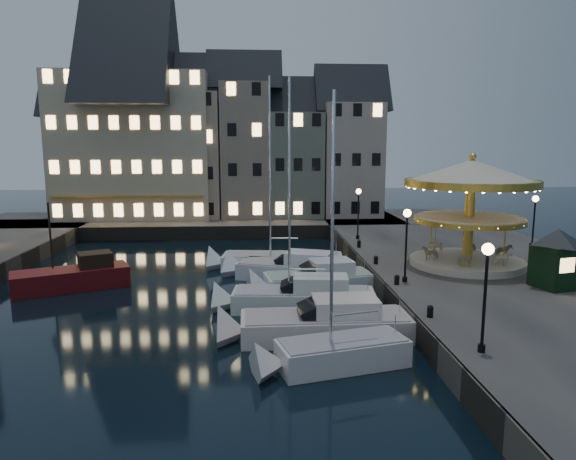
{
  "coord_description": "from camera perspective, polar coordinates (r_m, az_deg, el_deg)",
  "views": [
    {
      "loc": [
        -1.25,
        -26.78,
        9.0
      ],
      "look_at": [
        1.0,
        8.0,
        3.2
      ],
      "focal_mm": 32.0,
      "sensor_mm": 36.0,
      "label": 1
    }
  ],
  "objects": [
    {
      "name": "townhouse_nc",
      "position": [
        57.18,
        -10.62,
        9.07
      ],
      "size": [
        6.82,
        8.0,
        14.8
      ],
      "color": "tan",
      "rests_on": "quay_north"
    },
    {
      "name": "motorboat_c",
      "position": [
        28.42,
        0.91,
        -7.58
      ],
      "size": [
        8.86,
        3.06,
        11.72
      ],
      "color": "silver",
      "rests_on": "ground"
    },
    {
      "name": "townhouse_nd",
      "position": [
        56.79,
        -4.78,
        9.7
      ],
      "size": [
        5.5,
        8.0,
        15.8
      ],
      "color": "gray",
      "rests_on": "quay_north"
    },
    {
      "name": "motorboat_d",
      "position": [
        31.92,
        2.74,
        -5.74
      ],
      "size": [
        7.78,
        3.62,
        2.15
      ],
      "color": "silver",
      "rests_on": "ground"
    },
    {
      "name": "townhouse_ne",
      "position": [
        56.97,
        0.79,
        8.22
      ],
      "size": [
        6.16,
        8.0,
        12.8
      ],
      "color": "slate",
      "rests_on": "quay_north"
    },
    {
      "name": "bollard_a",
      "position": [
        24.31,
        15.52,
        -8.63
      ],
      "size": [
        0.3,
        0.3,
        0.57
      ],
      "color": "black",
      "rests_on": "quay_east"
    },
    {
      "name": "motorboat_b",
      "position": [
        24.5,
        3.21,
        -10.51
      ],
      "size": [
        8.95,
        2.73,
        2.15
      ],
      "color": "beige",
      "rests_on": "ground"
    },
    {
      "name": "bollard_c",
      "position": [
        34.03,
        9.74,
        -3.25
      ],
      "size": [
        0.3,
        0.3,
        0.57
      ],
      "color": "black",
      "rests_on": "quay_east"
    },
    {
      "name": "townhouse_na",
      "position": [
        59.65,
        -21.72,
        7.61
      ],
      "size": [
        5.5,
        8.0,
        12.8
      ],
      "color": "gray",
      "rests_on": "quay_north"
    },
    {
      "name": "red_fishing_boat",
      "position": [
        35.23,
        -22.69,
        -4.95
      ],
      "size": [
        7.21,
        4.98,
        5.75
      ],
      "color": "#570D10",
      "rests_on": "ground"
    },
    {
      "name": "quaywall_n",
      "position": [
        49.72,
        -9.13,
        -0.34
      ],
      "size": [
        48.0,
        0.15,
        1.3
      ],
      "primitive_type": "cube",
      "color": "#47423A",
      "rests_on": "ground"
    },
    {
      "name": "streetlamp_a",
      "position": [
        20.31,
        21.12,
        -5.41
      ],
      "size": [
        0.44,
        0.44,
        4.17
      ],
      "color": "black",
      "rests_on": "quay_east"
    },
    {
      "name": "ground",
      "position": [
        28.28,
        -0.99,
        -9.11
      ],
      "size": [
        160.0,
        160.0,
        0.0
      ],
      "primitive_type": "plane",
      "color": "black",
      "rests_on": "ground"
    },
    {
      "name": "motorboat_f",
      "position": [
        37.55,
        -1.52,
        -3.59
      ],
      "size": [
        9.81,
        3.51,
        12.98
      ],
      "color": "silver",
      "rests_on": "ground"
    },
    {
      "name": "bollard_d",
      "position": [
        39.29,
        7.89,
        -1.5
      ],
      "size": [
        0.3,
        0.3,
        0.57
      ],
      "color": "black",
      "rests_on": "quay_east"
    },
    {
      "name": "carousel",
      "position": [
        34.47,
        19.64,
        3.98
      ],
      "size": [
        8.23,
        8.23,
        7.2
      ],
      "color": "beige",
      "rests_on": "quay_east"
    },
    {
      "name": "streetlamp_b",
      "position": [
        29.46,
        13.02,
        -0.54
      ],
      "size": [
        0.44,
        0.44,
        4.17
      ],
      "color": "black",
      "rests_on": "quay_east"
    },
    {
      "name": "bollard_b",
      "position": [
        29.34,
        12.0,
        -5.37
      ],
      "size": [
        0.3,
        0.3,
        0.57
      ],
      "color": "black",
      "rests_on": "quay_east"
    },
    {
      "name": "ticket_kiosk",
      "position": [
        31.32,
        27.74,
        -1.79
      ],
      "size": [
        3.14,
        3.14,
        3.68
      ],
      "color": "black",
      "rests_on": "quay_east"
    },
    {
      "name": "motorboat_a",
      "position": [
        21.55,
        4.65,
        -13.71
      ],
      "size": [
        6.45,
        3.41,
        10.62
      ],
      "color": "silver",
      "rests_on": "ground"
    },
    {
      "name": "townhouse_nf",
      "position": [
        57.75,
        6.85,
        8.66
      ],
      "size": [
        6.82,
        8.0,
        13.8
      ],
      "color": "#AF9D8F",
      "rests_on": "quay_north"
    },
    {
      "name": "quay_east",
      "position": [
        37.11,
        20.73,
        -4.18
      ],
      "size": [
        16.0,
        56.0,
        1.3
      ],
      "primitive_type": "cube",
      "color": "#474442",
      "rests_on": "ground"
    },
    {
      "name": "streetlamp_d",
      "position": [
        40.31,
        25.68,
        1.41
      ],
      "size": [
        0.44,
        0.44,
        4.17
      ],
      "color": "black",
      "rests_on": "quay_east"
    },
    {
      "name": "streetlamp_c",
      "position": [
        42.43,
        7.82,
        2.62
      ],
      "size": [
        0.44,
        0.44,
        4.17
      ],
      "color": "black",
      "rests_on": "quay_east"
    },
    {
      "name": "motorboat_e",
      "position": [
        34.81,
        0.18,
        -4.44
      ],
      "size": [
        8.73,
        5.21,
        2.15
      ],
      "color": "silver",
      "rests_on": "ground"
    },
    {
      "name": "townhouse_nb",
      "position": [
        58.21,
        -16.59,
        8.35
      ],
      "size": [
        6.16,
        8.0,
        13.8
      ],
      "color": "slate",
      "rests_on": "quay_north"
    },
    {
      "name": "quay_north",
      "position": [
        55.82,
        -10.61,
        0.68
      ],
      "size": [
        44.0,
        12.0,
        1.3
      ],
      "primitive_type": "cube",
      "color": "#474442",
      "rests_on": "ground"
    },
    {
      "name": "hotel_corner",
      "position": [
        58.2,
        -16.61,
        9.83
      ],
      "size": [
        17.6,
        9.0,
        16.8
      ],
      "color": "beige",
      "rests_on": "quay_north"
    },
    {
      "name": "quaywall_e",
      "position": [
        34.59,
        8.54,
        -4.63
      ],
      "size": [
        0.15,
        44.0,
        1.3
      ],
      "primitive_type": "cube",
      "color": "#47423A",
      "rests_on": "ground"
    }
  ]
}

